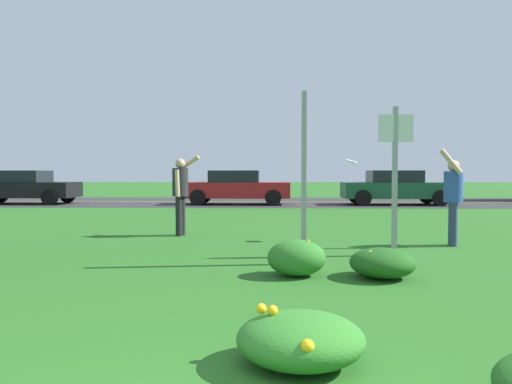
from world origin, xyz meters
TOP-DOWN VIEW (x-y plane):
  - ground_plane at (0.00, 10.60)m, footprint 120.00×120.00m
  - highway_strip at (0.00, 21.21)m, footprint 120.00×7.95m
  - highway_center_stripe at (0.00, 21.21)m, footprint 120.00×0.16m
  - daylily_clump_near_camera at (0.64, 4.91)m, footprint 0.77×0.71m
  - daylily_clump_mid_right at (1.74, 4.84)m, footprint 0.84×0.85m
  - daylily_clump_front_center at (0.54, 1.93)m, footprint 0.91×0.84m
  - sign_post_near_path at (0.78, 5.75)m, footprint 0.07×0.10m
  - sign_post_by_roadside at (2.30, 6.56)m, footprint 0.56×0.10m
  - person_thrower_dark_shirt at (-1.67, 8.97)m, footprint 0.58×0.53m
  - person_catcher_blue_shirt at (3.65, 7.70)m, footprint 0.49×0.52m
  - frisbee_white at (1.88, 8.35)m, footprint 0.26×0.26m
  - car_black_leftmost at (-10.58, 19.42)m, footprint 4.50×2.00m
  - car_red_center_left at (-1.29, 19.42)m, footprint 4.50×2.00m
  - car_dark_green_center_right at (5.47, 19.42)m, footprint 4.50×2.00m

SIDE VIEW (x-z plane):
  - ground_plane at x=0.00m, z-range 0.00..0.00m
  - highway_strip at x=0.00m, z-range 0.00..0.01m
  - highway_center_stripe at x=0.00m, z-range 0.01..0.01m
  - daylily_clump_front_center at x=0.54m, z-range -0.02..0.39m
  - daylily_clump_mid_right at x=1.74m, z-range 0.00..0.38m
  - daylily_clump_near_camera at x=0.64m, z-range 0.00..0.48m
  - car_black_leftmost at x=-10.58m, z-range 0.01..1.46m
  - car_red_center_left at x=-1.29m, z-range 0.01..1.46m
  - car_dark_green_center_right at x=5.47m, z-range 0.01..1.46m
  - person_catcher_blue_shirt at x=3.65m, z-range 0.06..1.85m
  - person_thrower_dark_shirt at x=-1.67m, z-range 0.13..1.86m
  - sign_post_near_path at x=0.78m, z-range 0.00..2.54m
  - sign_post_by_roadside at x=2.30m, z-range 0.26..2.68m
  - frisbee_white at x=1.88m, z-range 1.52..1.64m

